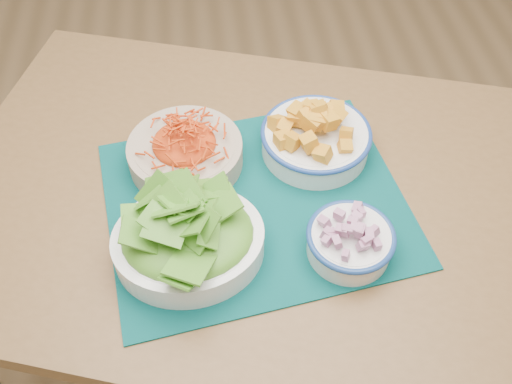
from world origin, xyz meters
TOP-DOWN VIEW (x-y plane):
  - ground at (0.00, 0.00)m, footprint 4.00×4.00m
  - table at (0.08, -0.29)m, footprint 1.43×1.17m
  - placemat at (0.06, -0.31)m, footprint 0.61×0.53m
  - carrot_bowl at (-0.07, -0.19)m, footprint 0.27×0.27m
  - squash_bowl at (0.19, -0.19)m, footprint 0.25×0.25m
  - lettuce_bowl at (-0.07, -0.41)m, footprint 0.27×0.24m
  - onion_bowl at (0.21, -0.44)m, footprint 0.15×0.15m

SIDE VIEW (x-z plane):
  - ground at x=0.00m, z-range 0.00..0.00m
  - table at x=0.08m, z-range 0.28..1.03m
  - placemat at x=0.06m, z-range 0.75..0.75m
  - onion_bowl at x=0.21m, z-range 0.75..0.83m
  - carrot_bowl at x=-0.07m, z-range 0.75..0.84m
  - squash_bowl at x=0.19m, z-range 0.75..0.86m
  - lettuce_bowl at x=-0.07m, z-range 0.75..0.88m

